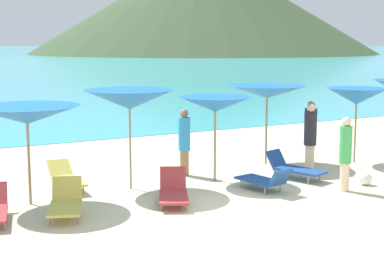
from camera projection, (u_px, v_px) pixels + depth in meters
name	position (u px, v px, depth m)	size (l,w,h in m)	color
ground_plane	(83.00, 147.00, 20.31)	(50.00, 100.00, 0.30)	beige
headland_hill	(202.00, 2.00, 166.65)	(98.00, 98.00, 29.06)	#384C2D
umbrella_2	(27.00, 115.00, 12.36)	(2.41, 2.41, 2.14)	#9E7F59
umbrella_3	(130.00, 100.00, 13.66)	(2.28, 2.28, 2.37)	#9E7F59
umbrella_4	(215.00, 105.00, 14.51)	(1.83, 1.83, 2.12)	#9E7F59
umbrella_5	(267.00, 92.00, 16.53)	(2.42, 2.42, 2.25)	#9E7F59
umbrella_6	(357.00, 96.00, 16.74)	(1.72, 1.72, 2.16)	#9E7F59
lounge_chair_2	(294.00, 167.00, 14.95)	(1.04, 1.64, 0.67)	#1E478C
lounge_chair_4	(66.00, 177.00, 13.86)	(0.61, 1.62, 0.59)	#D8BF4C
lounge_chair_6	(265.00, 180.00, 13.71)	(0.81, 1.46, 0.63)	#1E478C
lounge_chair_7	(66.00, 202.00, 11.71)	(1.06, 1.51, 0.70)	#D8BF4C
lounge_chair_8	(173.00, 191.00, 12.70)	(1.18, 1.59, 0.68)	#A53333
beachgoer_0	(310.00, 130.00, 16.87)	(0.36, 0.36, 1.79)	#A3704C
beachgoer_1	(345.00, 151.00, 13.62)	(0.29, 0.29, 1.75)	beige
beachgoer_2	(310.00, 135.00, 15.85)	(0.34, 0.34, 1.81)	beige
beachgoer_3	(184.00, 140.00, 15.23)	(0.31, 0.31, 1.74)	#A3704C
beach_ball	(365.00, 178.00, 14.30)	(0.33, 0.33, 0.33)	white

